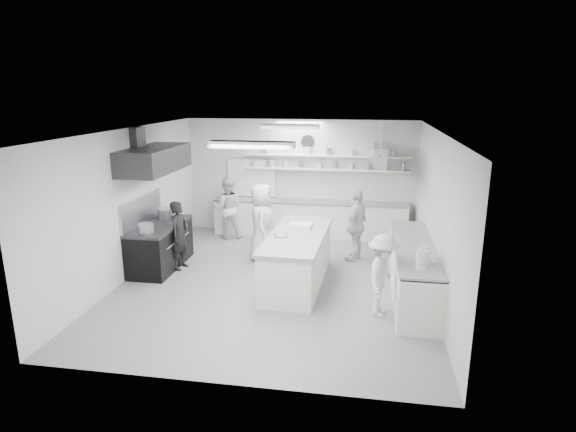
% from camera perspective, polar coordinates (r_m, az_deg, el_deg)
% --- Properties ---
extents(floor, '(6.00, 7.00, 0.02)m').
position_cam_1_polar(floor, '(9.66, -1.51, -7.89)').
color(floor, gray).
rests_on(floor, ground).
extents(ceiling, '(6.00, 7.00, 0.02)m').
position_cam_1_polar(ceiling, '(8.93, -1.64, 10.27)').
color(ceiling, white).
rests_on(ceiling, wall_back).
extents(wall_back, '(6.00, 0.04, 3.00)m').
position_cam_1_polar(wall_back, '(12.56, 1.45, 4.68)').
color(wall_back, silver).
rests_on(wall_back, floor).
extents(wall_front, '(6.00, 0.04, 3.00)m').
position_cam_1_polar(wall_front, '(5.94, -7.98, -7.32)').
color(wall_front, silver).
rests_on(wall_front, floor).
extents(wall_left, '(0.04, 7.00, 3.00)m').
position_cam_1_polar(wall_left, '(10.17, -18.42, 1.46)').
color(wall_left, silver).
rests_on(wall_left, floor).
extents(wall_right, '(0.04, 7.00, 3.00)m').
position_cam_1_polar(wall_right, '(9.11, 17.29, 0.05)').
color(wall_right, silver).
rests_on(wall_right, floor).
extents(stove, '(0.80, 1.80, 0.90)m').
position_cam_1_polar(stove, '(10.62, -15.06, -3.62)').
color(stove, black).
rests_on(stove, floor).
extents(exhaust_hood, '(0.85, 2.00, 0.50)m').
position_cam_1_polar(exhaust_hood, '(10.19, -15.78, 6.56)').
color(exhaust_hood, '#2C2C2F').
rests_on(exhaust_hood, wall_left).
extents(back_counter, '(5.00, 0.60, 0.92)m').
position_cam_1_polar(back_counter, '(12.46, 2.59, -0.32)').
color(back_counter, white).
rests_on(back_counter, floor).
extents(shelf_lower, '(4.20, 0.26, 0.04)m').
position_cam_1_polar(shelf_lower, '(12.31, 4.61, 5.61)').
color(shelf_lower, white).
rests_on(shelf_lower, wall_back).
extents(shelf_upper, '(4.20, 0.26, 0.04)m').
position_cam_1_polar(shelf_upper, '(12.26, 4.65, 7.22)').
color(shelf_upper, white).
rests_on(shelf_upper, wall_back).
extents(pass_through_window, '(1.30, 0.04, 1.00)m').
position_cam_1_polar(pass_through_window, '(12.78, -4.37, 4.60)').
color(pass_through_window, black).
rests_on(pass_through_window, wall_back).
extents(wall_clock, '(0.32, 0.05, 0.32)m').
position_cam_1_polar(wall_clock, '(12.36, 2.38, 8.95)').
color(wall_clock, silver).
rests_on(wall_clock, wall_back).
extents(right_counter, '(0.74, 3.30, 0.94)m').
position_cam_1_polar(right_counter, '(9.19, 14.79, -6.39)').
color(right_counter, white).
rests_on(right_counter, floor).
extents(pot_rack, '(0.30, 1.60, 0.40)m').
position_cam_1_polar(pot_rack, '(11.23, 10.92, 7.33)').
color(pot_rack, '#A3A6AD').
rests_on(pot_rack, ceiling).
extents(light_fixture_front, '(1.30, 0.25, 0.10)m').
position_cam_1_polar(light_fixture_front, '(7.19, -4.38, 8.54)').
color(light_fixture_front, white).
rests_on(light_fixture_front, ceiling).
extents(light_fixture_rear, '(1.30, 0.25, 0.10)m').
position_cam_1_polar(light_fixture_rear, '(10.70, 0.22, 10.67)').
color(light_fixture_rear, white).
rests_on(light_fixture_rear, ceiling).
extents(prep_island, '(1.09, 2.67, 0.97)m').
position_cam_1_polar(prep_island, '(9.41, 1.11, -5.28)').
color(prep_island, white).
rests_on(prep_island, floor).
extents(stove_pot, '(0.43, 0.43, 0.29)m').
position_cam_1_polar(stove_pot, '(10.87, -14.25, 0.17)').
color(stove_pot, '#A3A6AD').
rests_on(stove_pot, stove).
extents(cook_stove, '(0.43, 0.59, 1.48)m').
position_cam_1_polar(cook_stove, '(10.35, -12.87, -2.28)').
color(cook_stove, black).
rests_on(cook_stove, floor).
extents(cook_back, '(0.89, 0.76, 1.59)m').
position_cam_1_polar(cook_back, '(12.30, -7.25, 0.97)').
color(cook_back, silver).
rests_on(cook_back, floor).
extents(cook_island_left, '(0.71, 0.94, 1.74)m').
position_cam_1_polar(cook_island_left, '(10.60, -3.20, -0.77)').
color(cook_island_left, silver).
rests_on(cook_island_left, floor).
extents(cook_island_right, '(0.72, 1.04, 1.64)m').
position_cam_1_polar(cook_island_right, '(10.68, 8.19, -1.05)').
color(cook_island_right, silver).
rests_on(cook_island_right, floor).
extents(cook_right, '(0.74, 1.03, 1.43)m').
position_cam_1_polar(cook_right, '(8.19, 11.26, -7.00)').
color(cook_right, silver).
rests_on(cook_right, floor).
extents(bowl_island_a, '(0.32, 0.32, 0.07)m').
position_cam_1_polar(bowl_island_a, '(9.13, -0.80, -2.48)').
color(bowl_island_a, '#A3A6AD').
rests_on(bowl_island_a, prep_island).
extents(bowl_island_b, '(0.24, 0.24, 0.06)m').
position_cam_1_polar(bowl_island_b, '(9.37, 1.80, -2.06)').
color(bowl_island_b, white).
rests_on(bowl_island_b, prep_island).
extents(bowl_right, '(0.32, 0.32, 0.06)m').
position_cam_1_polar(bowl_right, '(8.20, 16.38, -5.40)').
color(bowl_right, white).
rests_on(bowl_right, right_counter).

